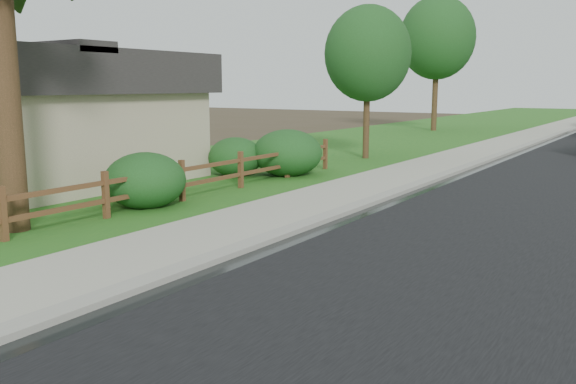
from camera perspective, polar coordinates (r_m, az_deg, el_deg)
The scene contains 12 objects.
curb at distance 39.17m, azimuth 23.79°, elevation 4.91°, with size 0.40×90.00×0.12m, color gray.
wet_gutter at distance 39.11m, azimuth 24.29°, elevation 4.81°, with size 0.50×90.00×0.00m, color black.
sidewalk at distance 39.40m, azimuth 21.92°, elevation 5.04°, with size 2.20×90.00×0.10m, color #ABA795.
grass_strip at distance 39.82m, azimuth 19.24°, elevation 5.22°, with size 1.60×90.00×0.06m, color #195819.
lawn_near at distance 41.40m, azimuth 12.22°, elevation 5.69°, with size 9.00×90.00×0.04m, color #195819.
ranch_fence at distance 14.62m, azimuth -13.11°, elevation 0.58°, with size 0.12×16.92×1.10m.
boulder at distance 16.01m, azimuth -13.56°, elevation 0.50°, with size 1.14×0.86×0.76m, color olive.
shrub_b at distance 15.00m, azimuth -13.21°, elevation 1.05°, with size 1.94×1.94×1.36m, color #1B4418.
shrub_c at distance 19.88m, azimuth -4.93°, elevation 3.29°, with size 1.77×1.77×1.28m, color #1B4418.
shrub_d at distance 19.77m, azimuth -0.05°, elevation 3.67°, with size 2.25×2.25×1.53m, color #1B4418.
tree_near_left at distance 24.62m, azimuth 7.48°, elevation 12.70°, with size 3.40×3.40×6.03m.
tree_mid_left at distance 40.90m, azimuth 13.79°, elevation 13.81°, with size 4.76×4.76×8.52m.
Camera 1 is at (6.89, -3.52, 2.93)m, focal length 38.00 mm.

